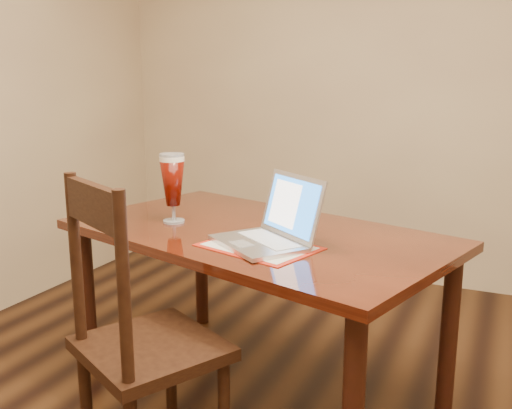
% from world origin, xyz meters
% --- Properties ---
extents(dining_table, '(1.80, 1.32, 1.06)m').
position_xyz_m(dining_table, '(-0.47, 0.74, 0.68)').
color(dining_table, '#4F190A').
rests_on(dining_table, ground).
extents(dining_chair, '(0.61, 0.60, 1.08)m').
position_xyz_m(dining_chair, '(-0.59, 0.09, 0.51)').
color(dining_chair, black).
rests_on(dining_chair, ground).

